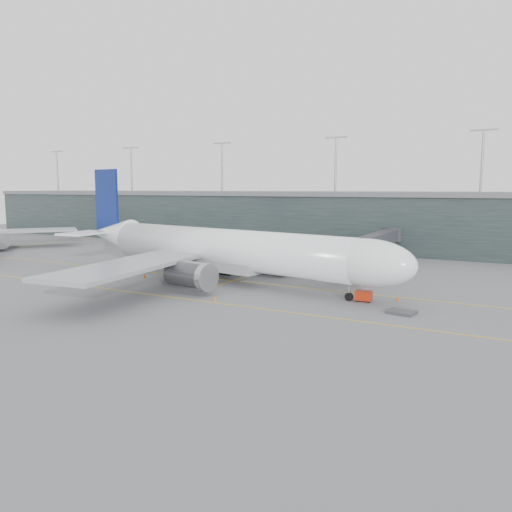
% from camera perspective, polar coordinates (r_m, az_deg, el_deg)
% --- Properties ---
extents(ground, '(320.00, 320.00, 0.00)m').
position_cam_1_polar(ground, '(93.85, -3.92, -2.16)').
color(ground, '#5D5D62').
rests_on(ground, ground).
extents(taxiline_a, '(160.00, 0.25, 0.02)m').
position_cam_1_polar(taxiline_a, '(90.55, -5.27, -2.53)').
color(taxiline_a, gold).
rests_on(taxiline_a, ground).
extents(taxiline_b, '(160.00, 0.25, 0.02)m').
position_cam_1_polar(taxiline_b, '(77.99, -11.80, -4.34)').
color(taxiline_b, gold).
rests_on(taxiline_b, ground).
extents(taxiline_lead_main, '(0.25, 60.00, 0.02)m').
position_cam_1_polar(taxiline_lead_main, '(108.92, 3.94, -0.78)').
color(taxiline_lead_main, gold).
rests_on(taxiline_lead_main, ground).
extents(taxiline_lead_adj, '(0.25, 60.00, 0.02)m').
position_cam_1_polar(taxiline_lead_adj, '(159.29, -23.27, 1.31)').
color(taxiline_lead_adj, gold).
rests_on(taxiline_lead_adj, ground).
extents(terminal, '(240.00, 36.00, 29.00)m').
position_cam_1_polar(terminal, '(145.07, 8.40, 4.31)').
color(terminal, black).
rests_on(terminal, ground).
extents(main_aircraft, '(71.38, 66.31, 20.06)m').
position_cam_1_polar(main_aircraft, '(86.46, -3.96, 0.76)').
color(main_aircraft, white).
rests_on(main_aircraft, ground).
extents(jet_bridge, '(4.23, 45.07, 6.87)m').
position_cam_1_polar(jet_bridge, '(107.17, 13.57, 1.65)').
color(jet_bridge, '#303036').
rests_on(jet_bridge, ground).
extents(gse_cart, '(2.42, 1.65, 1.58)m').
position_cam_1_polar(gse_cart, '(73.19, 12.20, -4.45)').
color(gse_cart, '#9E200B').
rests_on(gse_cart, ground).
extents(baggage_dolly, '(3.79, 3.22, 0.34)m').
position_cam_1_polar(baggage_dolly, '(67.75, 16.30, -6.15)').
color(baggage_dolly, '#35363A').
rests_on(baggage_dolly, ground).
extents(uld_a, '(2.16, 1.84, 1.77)m').
position_cam_1_polar(uld_a, '(105.22, -4.08, -0.57)').
color(uld_a, '#35363A').
rests_on(uld_a, ground).
extents(uld_b, '(2.58, 2.31, 1.95)m').
position_cam_1_polar(uld_b, '(105.89, -1.80, -0.45)').
color(uld_b, '#35363A').
rests_on(uld_b, ground).
extents(uld_c, '(2.08, 1.84, 1.60)m').
position_cam_1_polar(uld_c, '(101.52, -0.52, -0.91)').
color(uld_c, '#35363A').
rests_on(uld_c, ground).
extents(cone_nose, '(0.47, 0.47, 0.75)m').
position_cam_1_polar(cone_nose, '(75.03, 15.90, -4.66)').
color(cone_nose, '#CB480B').
rests_on(cone_nose, ground).
extents(cone_wing_stbd, '(0.40, 0.40, 0.63)m').
position_cam_1_polar(cone_wing_stbd, '(72.86, -4.73, -4.80)').
color(cone_wing_stbd, orange).
rests_on(cone_wing_stbd, ground).
extents(cone_wing_port, '(0.46, 0.46, 0.73)m').
position_cam_1_polar(cone_wing_port, '(97.97, 4.05, -1.52)').
color(cone_wing_port, '#FA390D').
rests_on(cone_wing_port, ground).
extents(cone_tail, '(0.49, 0.49, 0.77)m').
position_cam_1_polar(cone_tail, '(92.35, -12.62, -2.25)').
color(cone_tail, '#EB4E0D').
rests_on(cone_tail, ground).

